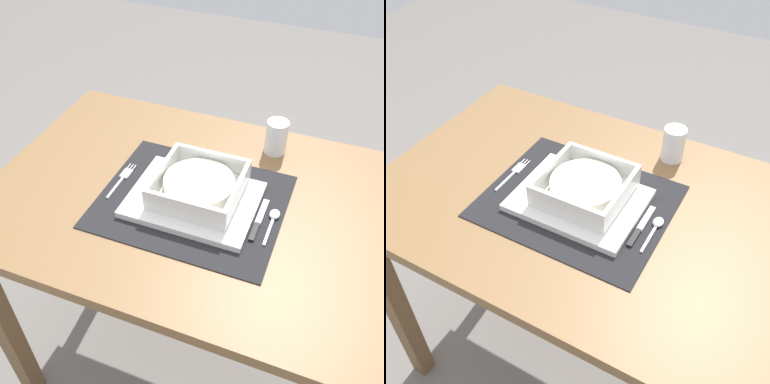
% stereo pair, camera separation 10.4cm
% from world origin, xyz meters
% --- Properties ---
extents(ground_plane, '(6.00, 6.00, 0.00)m').
position_xyz_m(ground_plane, '(0.00, 0.00, 0.00)').
color(ground_plane, slate).
extents(dining_table, '(1.00, 0.69, 0.75)m').
position_xyz_m(dining_table, '(0.00, 0.00, 0.64)').
color(dining_table, brown).
rests_on(dining_table, ground).
extents(placemat, '(0.43, 0.35, 0.00)m').
position_xyz_m(placemat, '(-0.01, -0.02, 0.75)').
color(placemat, black).
rests_on(placemat, dining_table).
extents(serving_plate, '(0.29, 0.22, 0.02)m').
position_xyz_m(serving_plate, '(-0.00, -0.02, 0.76)').
color(serving_plate, white).
rests_on(serving_plate, placemat).
extents(porridge_bowl, '(0.19, 0.19, 0.06)m').
position_xyz_m(porridge_bowl, '(0.01, -0.01, 0.79)').
color(porridge_bowl, white).
rests_on(porridge_bowl, serving_plate).
extents(fork, '(0.02, 0.14, 0.00)m').
position_xyz_m(fork, '(-0.19, -0.01, 0.75)').
color(fork, silver).
rests_on(fork, placemat).
extents(spoon, '(0.02, 0.11, 0.01)m').
position_xyz_m(spoon, '(0.19, -0.01, 0.76)').
color(spoon, silver).
rests_on(spoon, placemat).
extents(butter_knife, '(0.01, 0.14, 0.01)m').
position_xyz_m(butter_knife, '(0.16, -0.03, 0.75)').
color(butter_knife, black).
rests_on(butter_knife, placemat).
extents(drinking_glass, '(0.06, 0.06, 0.09)m').
position_xyz_m(drinking_glass, '(0.13, 0.24, 0.79)').
color(drinking_glass, white).
rests_on(drinking_glass, dining_table).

